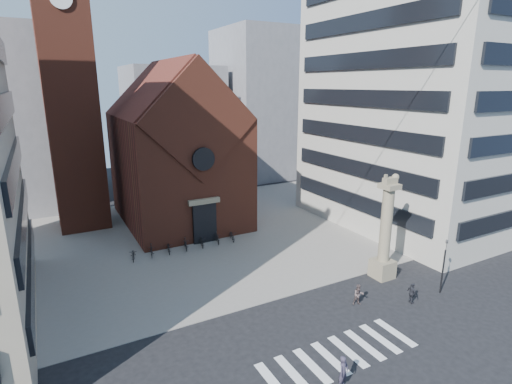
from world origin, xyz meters
The scene contains 20 objects.
ground centered at (0.00, 0.00, 0.00)m, with size 120.00×120.00×0.00m, color black.
piazza centered at (0.00, 19.00, 0.03)m, with size 46.00×30.00×0.05m, color gray.
zebra_crossing centered at (0.55, -3.00, 0.01)m, with size 10.20×3.20×0.01m, color white, non-canonical shape.
church centered at (0.00, 25.04, 7.98)m, with size 12.00×16.65×18.00m.
campanile centered at (-10.00, 28.00, 15.74)m, with size 5.50×5.50×31.20m.
building_right centered at (24.00, 12.00, 16.00)m, with size 18.00×22.00×32.00m, color #ABA79B.
bg_block_mid centered at (6.00, 45.00, 9.00)m, with size 14.00×12.00×18.00m, color gray.
bg_block_right centered at (22.00, 42.00, 12.00)m, with size 16.00×14.00×24.00m, color gray.
lion_column centered at (10.01, 3.00, 3.46)m, with size 1.63×1.60×8.68m.
traffic_light centered at (12.00, -1.00, 2.29)m, with size 0.13×0.16×4.30m.
pedestrian_0 centered at (-0.98, -5.09, 0.91)m, with size 0.67×0.44×1.83m, color #332E41.
pedestrian_1 centered at (5.33, 0.68, 0.78)m, with size 0.76×0.59×1.57m, color #584746.
pedestrian_2 centered at (8.85, -0.99, 0.78)m, with size 0.91×0.38×1.55m, color #24252C.
scooter_0 centered at (-7.22, 16.02, 0.54)m, with size 0.65×1.87×0.98m, color black.
scooter_1 centered at (-5.59, 16.02, 0.59)m, with size 0.51×1.81×1.09m, color black.
scooter_2 centered at (-3.96, 16.02, 0.54)m, with size 0.65×1.87×0.98m, color black.
scooter_3 centered at (-2.33, 16.02, 0.59)m, with size 0.51×1.81×1.09m, color black.
scooter_4 centered at (-0.70, 16.02, 0.54)m, with size 0.65×1.87×0.98m, color black.
scooter_5 centered at (0.93, 16.02, 0.59)m, with size 0.51×1.81×1.09m, color black.
scooter_6 centered at (2.56, 16.02, 0.54)m, with size 0.65×1.87×0.98m, color black.
Camera 1 is at (-13.28, -18.29, 15.30)m, focal length 28.00 mm.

